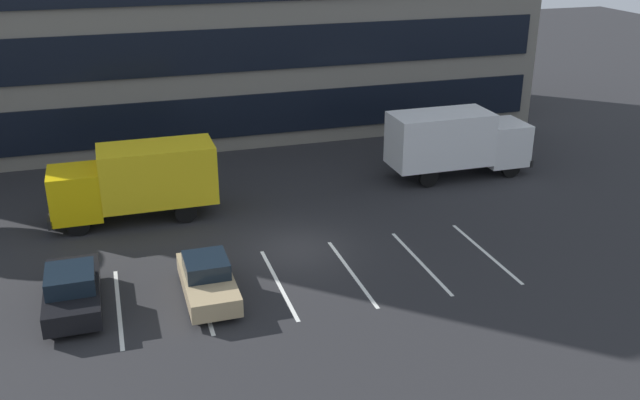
{
  "coord_description": "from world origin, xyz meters",
  "views": [
    {
      "loc": [
        -6.67,
        -24.55,
        12.58
      ],
      "look_at": [
        1.38,
        1.35,
        1.4
      ],
      "focal_mm": 39.92,
      "sensor_mm": 36.0,
      "label": 1
    }
  ],
  "objects_px": {
    "sedan_tan": "(208,280)",
    "sedan_black": "(72,290)",
    "box_truck_yellow_all": "(137,179)",
    "box_truck_white": "(456,140)"
  },
  "relations": [
    {
      "from": "box_truck_yellow_all",
      "to": "box_truck_white",
      "type": "relative_size",
      "value": 0.98
    },
    {
      "from": "box_truck_white",
      "to": "sedan_tan",
      "type": "xyz_separation_m",
      "value": [
        -13.78,
        -8.39,
        -1.2
      ]
    },
    {
      "from": "box_truck_yellow_all",
      "to": "sedan_tan",
      "type": "xyz_separation_m",
      "value": [
        1.77,
        -7.6,
        -1.16
      ]
    },
    {
      "from": "box_truck_yellow_all",
      "to": "box_truck_white",
      "type": "xyz_separation_m",
      "value": [
        15.55,
        0.79,
        0.04
      ]
    },
    {
      "from": "box_truck_white",
      "to": "sedan_tan",
      "type": "distance_m",
      "value": 16.18
    },
    {
      "from": "sedan_tan",
      "to": "sedan_black",
      "type": "bearing_deg",
      "value": 172.98
    },
    {
      "from": "box_truck_yellow_all",
      "to": "sedan_tan",
      "type": "bearing_deg",
      "value": -76.91
    },
    {
      "from": "sedan_tan",
      "to": "sedan_black",
      "type": "distance_m",
      "value": 4.49
    },
    {
      "from": "sedan_tan",
      "to": "sedan_black",
      "type": "relative_size",
      "value": 0.94
    },
    {
      "from": "box_truck_yellow_all",
      "to": "sedan_tan",
      "type": "height_order",
      "value": "box_truck_yellow_all"
    }
  ]
}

